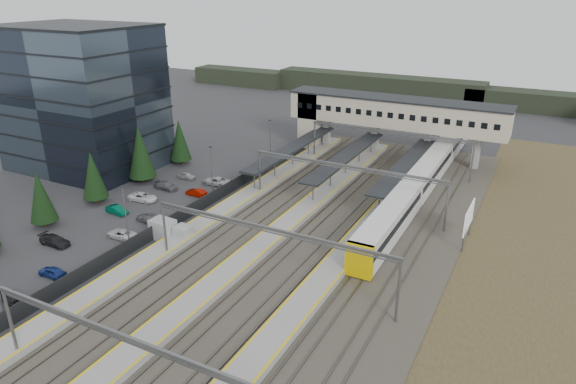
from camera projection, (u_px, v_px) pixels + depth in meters
The scene contains 15 objects.
ground at pixel (219, 234), 67.23m from camera, with size 220.00×220.00×0.00m, color #2B2B2D.
office_building at pixel (82, 98), 87.86m from camera, with size 24.30×18.30×24.30m.
conifer_row at pixel (71, 181), 71.62m from camera, with size 4.42×49.82×9.50m.
car_park at pixel (109, 227), 67.65m from camera, with size 10.62×44.56×1.28m.
lampposts at pixel (174, 189), 70.03m from camera, with size 0.50×53.25×8.07m.
fence at pixel (201, 204), 73.74m from camera, with size 0.08×90.00×2.00m.
relay_cabin_near at pixel (163, 229), 65.64m from camera, with size 3.21×2.46×2.53m.
relay_cabin_far at pixel (183, 234), 65.04m from camera, with size 2.31×1.98×1.99m.
rail_corridor at pixel (300, 231), 67.24m from camera, with size 34.00×90.00×0.92m.
canopies at pixel (346, 156), 84.95m from camera, with size 23.10×30.00×3.28m.
footbridge at pixel (380, 114), 95.46m from camera, with size 40.40×6.40×11.20m.
gantries at pixel (313, 200), 62.31m from camera, with size 28.40×62.28×7.17m.
train at pixel (428, 172), 82.53m from camera, with size 3.13×65.41×3.94m.
billboard at pixel (469, 219), 63.44m from camera, with size 0.21×6.02×5.12m.
treeline_far at pixel (500, 99), 131.79m from camera, with size 170.00×19.00×7.00m.
Camera 1 is at (35.73, -49.27, 30.43)m, focal length 32.00 mm.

